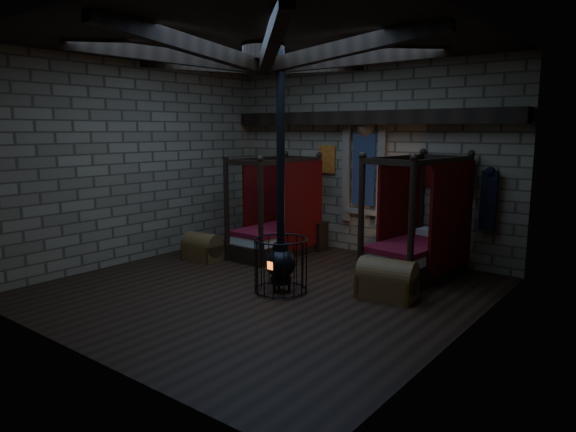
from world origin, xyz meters
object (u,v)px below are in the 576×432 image
Objects in this scene: trunk_left at (202,248)px; stove at (281,259)px; bed_left at (277,231)px; trunk_right at (387,280)px; bed_right at (418,247)px.

trunk_left is 2.86m from stove.
bed_left reaches higher than trunk_left.
trunk_right is (3.39, -1.26, -0.23)m from bed_left.
bed_right reaches higher than trunk_left.
bed_right is at bearing 88.59° from trunk_right.
bed_left reaches higher than trunk_right.
bed_right is at bearing 7.51° from bed_left.
bed_right is 0.57× the size of stove.
trunk_left is 0.84× the size of trunk_right.
trunk_right is at bearing -77.21° from bed_right.
bed_left is at bearing -167.36° from bed_right.
stove is at bearing -47.86° from bed_left.
trunk_left is 4.37m from trunk_right.
bed_right is (3.22, 0.33, 0.03)m from bed_left.
bed_left is 2.73m from stove.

